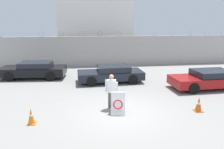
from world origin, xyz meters
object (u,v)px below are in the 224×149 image
object	(u,v)px
barricade_sign	(118,103)
traffic_cone_near	(199,104)
parked_car_front_coupe	(34,70)
parked_car_far_side	(209,79)
security_guard	(111,90)
traffic_cone_mid	(31,116)
parked_car_rear_sedan	(111,74)

from	to	relation	value
barricade_sign	traffic_cone_near	world-z (taller)	barricade_sign
parked_car_front_coupe	parked_car_far_side	bearing A→B (deg)	165.16
parked_car_far_side	security_guard	bearing A→B (deg)	18.35
traffic_cone_near	traffic_cone_mid	distance (m)	7.51
traffic_cone_near	parked_car_rear_sedan	bearing A→B (deg)	121.01
security_guard	parked_car_rear_sedan	size ratio (longest dim) A/B	0.37
barricade_sign	traffic_cone_mid	xyz separation A→B (m)	(-3.71, -0.61, -0.17)
traffic_cone_near	parked_car_front_coupe	xyz separation A→B (m)	(-8.98, 7.50, 0.29)
barricade_sign	security_guard	distance (m)	0.81
security_guard	barricade_sign	bearing A→B (deg)	-60.92
barricade_sign	traffic_cone_mid	distance (m)	3.76
security_guard	traffic_cone_mid	world-z (taller)	security_guard
security_guard	traffic_cone_near	distance (m)	4.15
traffic_cone_mid	parked_car_far_side	xyz separation A→B (m)	(10.01, 3.69, 0.27)
traffic_cone_near	traffic_cone_mid	xyz separation A→B (m)	(-7.50, -0.32, -0.01)
parked_car_rear_sedan	parked_car_far_side	distance (m)	6.35
security_guard	parked_car_front_coupe	xyz separation A→B (m)	(-4.97, 6.56, -0.30)
traffic_cone_mid	parked_car_rear_sedan	xyz separation A→B (m)	(4.08, 6.00, 0.26)
parked_car_rear_sedan	barricade_sign	bearing A→B (deg)	83.41
traffic_cone_mid	parked_car_front_coupe	distance (m)	7.96
parked_car_rear_sedan	parked_car_front_coupe	bearing A→B (deg)	-20.73
barricade_sign	parked_car_front_coupe	world-z (taller)	parked_car_front_coupe
barricade_sign	parked_car_rear_sedan	xyz separation A→B (m)	(0.37, 5.39, 0.10)
traffic_cone_mid	parked_car_front_coupe	world-z (taller)	parked_car_front_coupe
security_guard	traffic_cone_mid	bearing A→B (deg)	-149.23
barricade_sign	traffic_cone_near	xyz separation A→B (m)	(3.79, -0.29, -0.16)
parked_car_front_coupe	parked_car_rear_sedan	world-z (taller)	parked_car_front_coupe
barricade_sign	security_guard	world-z (taller)	security_guard
traffic_cone_mid	parked_car_rear_sedan	world-z (taller)	parked_car_rear_sedan
parked_car_rear_sedan	parked_car_far_side	size ratio (longest dim) A/B	0.96
traffic_cone_near	traffic_cone_mid	world-z (taller)	traffic_cone_near
security_guard	parked_car_far_side	bearing A→B (deg)	31.49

